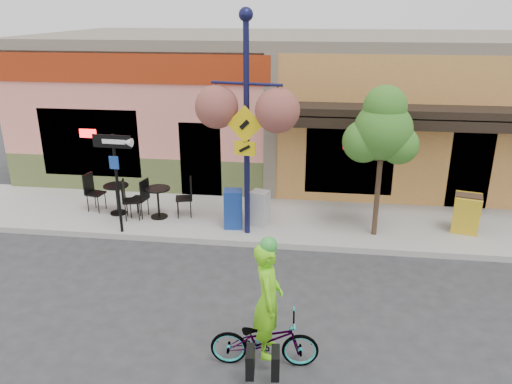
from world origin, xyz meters
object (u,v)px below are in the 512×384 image
building (311,101)px  street_tree (380,162)px  one_way_sign (117,185)px  newspaper_box_blue (233,209)px  lamp_post (247,128)px  cyclist_rider (268,314)px  bicycle (264,340)px  newspaper_box_grey (260,208)px

building → street_tree: size_ratio=5.01×
one_way_sign → newspaper_box_blue: 2.84m
lamp_post → building: bearing=88.8°
cyclist_rider → bicycle: bearing=85.4°
building → lamp_post: size_ratio=3.50×
newspaper_box_blue → building: bearing=68.6°
cyclist_rider → street_tree: bearing=-27.7°
bicycle → cyclist_rider: cyclist_rider is taller
building → street_tree: (1.77, -6.19, -0.29)m
one_way_sign → newspaper_box_blue: bearing=16.5°
newspaper_box_grey → lamp_post: bearing=-98.3°
building → bicycle: bearing=-91.8°
building → street_tree: building is taller
cyclist_rider → newspaper_box_blue: bearing=11.5°
cyclist_rider → lamp_post: 4.98m
bicycle → one_way_sign: one_way_sign is taller
lamp_post → newspaper_box_grey: 2.22m
street_tree → lamp_post: bearing=-174.4°
bicycle → newspaper_box_blue: size_ratio=1.73×
one_way_sign → bicycle: bearing=-42.9°
newspaper_box_blue → street_tree: street_tree is taller
one_way_sign → cyclist_rider: bearing=-42.5°
bicycle → lamp_post: (-0.94, 4.53, 2.30)m
building → newspaper_box_blue: (-1.69, -6.22, -1.61)m
building → bicycle: (-0.35, -11.03, -1.80)m
bicycle → one_way_sign: bearing=39.2°
bicycle → street_tree: street_tree is taller
bicycle → newspaper_box_grey: newspaper_box_grey is taller
newspaper_box_blue → newspaper_box_grey: (0.64, 0.23, -0.04)m
lamp_post → street_tree: 3.18m
building → lamp_post: lamp_post is taller
newspaper_box_grey → street_tree: bearing=13.4°
newspaper_box_blue → bicycle: bearing=-80.7°
cyclist_rider → one_way_sign: (-4.05, 4.18, 0.44)m
building → one_way_sign: building is taller
bicycle → newspaper_box_grey: size_ratio=1.90×
newspaper_box_blue → newspaper_box_grey: size_ratio=1.09×
bicycle → cyclist_rider: 0.49m
cyclist_rider → lamp_post: size_ratio=0.36×
cyclist_rider → newspaper_box_blue: size_ratio=1.90×
newspaper_box_grey → bicycle: bearing=-64.6°
newspaper_box_blue → cyclist_rider: bearing=-80.2°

